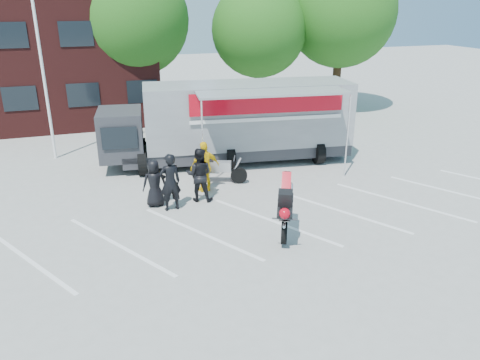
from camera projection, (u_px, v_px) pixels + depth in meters
ground at (280, 236)px, 13.86m from camera, size 100.00×100.00×0.00m
parking_bay_lines at (268, 222)px, 14.74m from camera, size 18.09×13.33×0.01m
flagpole at (45, 39)px, 19.00m from camera, size 1.61×0.12×8.00m
tree_left at (132, 19)px, 25.39m from camera, size 6.12×6.12×8.64m
tree_mid at (259, 30)px, 26.84m from camera, size 5.44×5.44×7.68m
tree_right at (341, 12)px, 27.56m from camera, size 6.46×6.46×9.12m
transporter_truck at (237, 161)px, 20.39m from camera, size 11.10×6.40×3.35m
parked_motorcycle at (220, 183)px, 17.92m from camera, size 2.25×1.46×1.12m
stunt_bike_rider at (285, 234)px, 14.02m from camera, size 1.57×2.03×2.16m
spectator_leather_a at (154, 183)px, 15.66m from camera, size 0.80×0.53×1.64m
spectator_leather_b at (170, 182)px, 15.30m from camera, size 0.76×0.54×1.95m
spectator_leather_c at (199, 175)px, 16.04m from camera, size 1.13×1.02×1.89m
spectator_hivis at (205, 167)px, 16.84m from camera, size 1.14×0.58×1.87m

